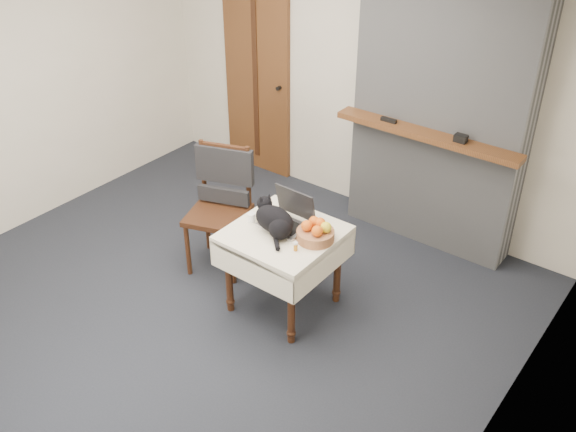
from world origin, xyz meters
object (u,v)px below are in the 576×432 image
(cream_jar, at_px, (251,217))
(fruit_basket, at_px, (316,232))
(door, at_px, (257,80))
(laptop, at_px, (288,216))
(side_table, at_px, (284,244))
(pill_bottle, at_px, (296,246))
(cat, at_px, (275,220))
(chair, at_px, (222,190))

(cream_jar, distance_m, fruit_basket, 0.54)
(door, xyz_separation_m, cream_jar, (1.40, -1.77, -0.27))
(laptop, bearing_deg, fruit_basket, -8.34)
(cream_jar, bearing_deg, side_table, 7.32)
(laptop, xyz_separation_m, cream_jar, (-0.24, -0.14, -0.03))
(side_table, distance_m, cream_jar, 0.32)
(door, bearing_deg, pill_bottle, -44.64)
(door, xyz_separation_m, fruit_basket, (1.93, -1.67, -0.24))
(side_table, relative_size, pill_bottle, 11.53)
(door, bearing_deg, cat, -47.41)
(cream_jar, xyz_separation_m, chair, (-0.52, 0.24, -0.05))
(door, xyz_separation_m, chair, (0.88, -1.53, -0.32))
(side_table, height_order, chair, chair)
(door, height_order, cream_jar, door)
(side_table, height_order, fruit_basket, fruit_basket)
(side_table, distance_m, fruit_basket, 0.31)
(cat, distance_m, cream_jar, 0.24)
(cat, bearing_deg, cream_jar, -156.64)
(cream_jar, height_order, chair, chair)
(fruit_basket, bearing_deg, chair, 172.22)
(door, xyz_separation_m, side_table, (1.68, -1.73, -0.41))
(side_table, relative_size, cream_jar, 11.24)
(laptop, bearing_deg, cream_jar, -147.68)
(door, distance_m, laptop, 2.32)
(cat, height_order, chair, chair)
(laptop, height_order, chair, chair)
(door, height_order, cat, door)
(fruit_basket, relative_size, chair, 0.26)
(side_table, height_order, cat, cat)
(pill_bottle, xyz_separation_m, fruit_basket, (0.03, 0.20, 0.03))
(laptop, bearing_deg, cat, -92.22)
(door, distance_m, cream_jar, 2.27)
(door, height_order, fruit_basket, door)
(side_table, bearing_deg, fruit_basket, 13.01)
(door, relative_size, chair, 1.87)
(pill_bottle, height_order, fruit_basket, fruit_basket)
(cream_jar, bearing_deg, cat, -1.51)
(fruit_basket, bearing_deg, laptop, 170.14)
(fruit_basket, xyz_separation_m, chair, (-1.05, 0.14, -0.08))
(cream_jar, xyz_separation_m, fruit_basket, (0.53, 0.09, 0.03))
(door, relative_size, pill_bottle, 29.56)
(laptop, relative_size, chair, 0.34)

